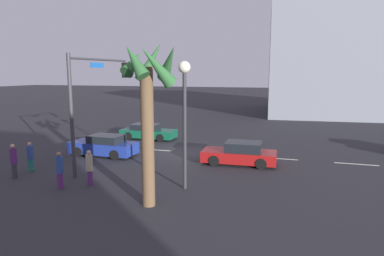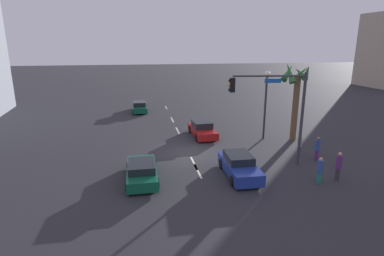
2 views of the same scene
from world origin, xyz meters
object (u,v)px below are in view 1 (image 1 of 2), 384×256
pedestrian_0 (14,160)px  palm_tree_2 (150,93)px  car_1 (148,132)px  pedestrian_1 (60,169)px  car_2 (104,146)px  streetlamp (185,100)px  traffic_signal (93,93)px  building_0 (341,63)px  pedestrian_2 (89,167)px  car_0 (240,154)px  pedestrian_3 (30,156)px

pedestrian_0 → palm_tree_2: 9.28m
car_1 → pedestrian_1: (-1.17, 12.68, 0.35)m
car_2 → streetlamp: size_ratio=0.75×
car_2 → palm_tree_2: (-6.61, 7.13, 4.05)m
car_1 → car_2: 6.23m
traffic_signal → building_0: bearing=-115.7°
car_2 → pedestrian_2: size_ratio=2.57×
car_0 → car_2: size_ratio=0.99×
car_0 → traffic_signal: 9.33m
traffic_signal → pedestrian_3: (3.30, 1.42, -3.53)m
car_0 → palm_tree_2: 8.99m
car_2 → pedestrian_3: (1.97, 4.46, 0.21)m
car_2 → building_0: 36.12m
pedestrian_0 → pedestrian_2: (-4.46, -0.17, -0.03)m
car_0 → building_0: size_ratio=0.24×
car_0 → palm_tree_2: size_ratio=0.66×
pedestrian_1 → pedestrian_3: (3.53, -2.00, -0.08)m
car_0 → car_2: (9.10, 0.49, 0.02)m
pedestrian_2 → pedestrian_3: pedestrian_2 is taller
pedestrian_1 → pedestrian_3: pedestrian_1 is taller
pedestrian_3 → building_0: (-19.62, -35.36, 5.99)m
car_2 → streetlamp: 9.41m
car_0 → pedestrian_1: bearing=42.7°
streetlamp → pedestrian_3: (9.26, -0.29, -3.37)m
pedestrian_2 → car_0: bearing=-136.2°
traffic_signal → pedestrian_1: traffic_signal is taller
streetlamp → palm_tree_2: 2.52m
streetlamp → car_2: bearing=-33.1°
car_2 → traffic_signal: traffic_signal is taller
car_2 → pedestrian_1: size_ratio=2.53×
traffic_signal → pedestrian_0: 5.41m
car_0 → pedestrian_1: pedestrian_1 is taller
car_2 → pedestrian_3: 4.88m
car_0 → car_1: car_0 is taller
car_0 → building_0: building_0 is taller
car_1 → pedestrian_1: size_ratio=2.55×
car_1 → building_0: (-17.25, -24.68, 6.26)m
car_1 → pedestrian_3: size_ratio=2.76×
car_2 → palm_tree_2: 10.53m
traffic_signal → streetlamp: bearing=164.0°
traffic_signal → pedestrian_1: (-0.23, 3.42, -3.46)m
car_2 → pedestrian_3: size_ratio=2.74×
pedestrian_0 → pedestrian_2: bearing=-177.9°
building_0 → pedestrian_2: bearing=63.1°
pedestrian_0 → palm_tree_2: bearing=171.2°
streetlamp → pedestrian_0: 9.70m
traffic_signal → streetlamp: size_ratio=1.08×
pedestrian_0 → pedestrian_1: size_ratio=1.02×
car_2 → pedestrian_1: bearing=103.6°
palm_tree_2 → building_0: 39.66m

